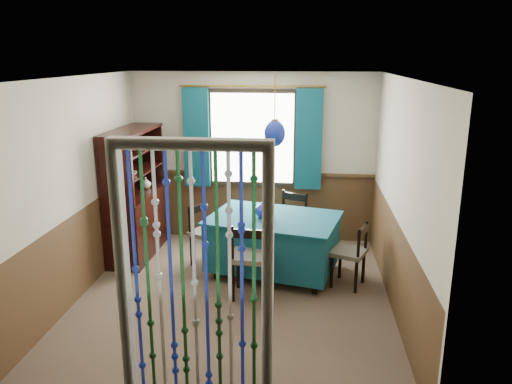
# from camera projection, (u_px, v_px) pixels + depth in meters

# --- Properties ---
(floor) EXTENTS (4.00, 4.00, 0.00)m
(floor) POSITION_uv_depth(u_px,v_px,m) (234.00, 297.00, 5.82)
(floor) COLOR brown
(floor) RESTS_ON ground
(ceiling) EXTENTS (4.00, 4.00, 0.00)m
(ceiling) POSITION_uv_depth(u_px,v_px,m) (232.00, 77.00, 5.15)
(ceiling) COLOR silver
(ceiling) RESTS_ON ground
(wall_back) EXTENTS (3.60, 0.00, 3.60)m
(wall_back) POSITION_uv_depth(u_px,v_px,m) (253.00, 158.00, 7.40)
(wall_back) COLOR beige
(wall_back) RESTS_ON ground
(wall_front) EXTENTS (3.60, 0.00, 3.60)m
(wall_front) POSITION_uv_depth(u_px,v_px,m) (192.00, 268.00, 3.57)
(wall_front) COLOR beige
(wall_front) RESTS_ON ground
(wall_left) EXTENTS (0.00, 4.00, 4.00)m
(wall_left) POSITION_uv_depth(u_px,v_px,m) (76.00, 189.00, 5.66)
(wall_left) COLOR beige
(wall_left) RESTS_ON ground
(wall_right) EXTENTS (0.00, 4.00, 4.00)m
(wall_right) POSITION_uv_depth(u_px,v_px,m) (400.00, 198.00, 5.31)
(wall_right) COLOR beige
(wall_right) RESTS_ON ground
(wainscot_back) EXTENTS (3.60, 0.00, 3.60)m
(wainscot_back) POSITION_uv_depth(u_px,v_px,m) (253.00, 206.00, 7.59)
(wainscot_back) COLOR #49321C
(wainscot_back) RESTS_ON ground
(wainscot_front) EXTENTS (3.60, 0.00, 3.60)m
(wainscot_front) POSITION_uv_depth(u_px,v_px,m) (196.00, 359.00, 3.78)
(wainscot_front) COLOR #49321C
(wainscot_front) RESTS_ON ground
(wainscot_left) EXTENTS (0.00, 4.00, 4.00)m
(wainscot_left) POSITION_uv_depth(u_px,v_px,m) (84.00, 251.00, 5.86)
(wainscot_left) COLOR #49321C
(wainscot_left) RESTS_ON ground
(wainscot_right) EXTENTS (0.00, 4.00, 4.00)m
(wainscot_right) POSITION_uv_depth(u_px,v_px,m) (394.00, 263.00, 5.51)
(wainscot_right) COLOR #49321C
(wainscot_right) RESTS_ON ground
(window) EXTENTS (1.32, 0.12, 1.42)m
(window) POSITION_uv_depth(u_px,v_px,m) (252.00, 138.00, 7.28)
(window) COLOR black
(window) RESTS_ON wall_back
(doorway) EXTENTS (1.16, 0.12, 2.18)m
(doorway) POSITION_uv_depth(u_px,v_px,m) (195.00, 290.00, 3.68)
(doorway) COLOR silver
(doorway) RESTS_ON ground
(dining_table) EXTENTS (1.79, 1.43, 0.76)m
(dining_table) POSITION_uv_depth(u_px,v_px,m) (273.00, 241.00, 6.34)
(dining_table) COLOR #104453
(dining_table) RESTS_ON floor
(chair_near) EXTENTS (0.47, 0.45, 0.91)m
(chair_near) POSITION_uv_depth(u_px,v_px,m) (251.00, 258.00, 5.70)
(chair_near) COLOR black
(chair_near) RESTS_ON floor
(chair_far) EXTENTS (0.56, 0.55, 0.88)m
(chair_far) POSITION_uv_depth(u_px,v_px,m) (290.00, 222.00, 6.98)
(chair_far) COLOR black
(chair_far) RESTS_ON floor
(chair_left) EXTENTS (0.53, 0.53, 0.82)m
(chair_left) POSITION_uv_depth(u_px,v_px,m) (206.00, 232.00, 6.65)
(chair_left) COLOR black
(chair_left) RESTS_ON floor
(chair_right) EXTENTS (0.50, 0.51, 0.80)m
(chair_right) POSITION_uv_depth(u_px,v_px,m) (351.00, 253.00, 5.99)
(chair_right) COLOR black
(chair_right) RESTS_ON floor
(sideboard) EXTENTS (0.50, 1.36, 1.77)m
(sideboard) POSITION_uv_depth(u_px,v_px,m) (137.00, 212.00, 6.96)
(sideboard) COLOR black
(sideboard) RESTS_ON floor
(pendant_lamp) EXTENTS (0.26, 0.26, 0.84)m
(pendant_lamp) POSITION_uv_depth(u_px,v_px,m) (275.00, 133.00, 5.98)
(pendant_lamp) COLOR olive
(pendant_lamp) RESTS_ON ceiling
(vase_table) EXTENTS (0.26, 0.26, 0.21)m
(vase_table) POSITION_uv_depth(u_px,v_px,m) (264.00, 209.00, 6.22)
(vase_table) COLOR navy
(vase_table) RESTS_ON dining_table
(bowl_shelf) EXTENTS (0.28, 0.28, 0.05)m
(bowl_shelf) POSITION_uv_depth(u_px,v_px,m) (129.00, 174.00, 6.46)
(bowl_shelf) COLOR beige
(bowl_shelf) RESTS_ON sideboard
(vase_sideboard) EXTENTS (0.19, 0.19, 0.17)m
(vase_sideboard) POSITION_uv_depth(u_px,v_px,m) (146.00, 182.00, 7.13)
(vase_sideboard) COLOR beige
(vase_sideboard) RESTS_ON sideboard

